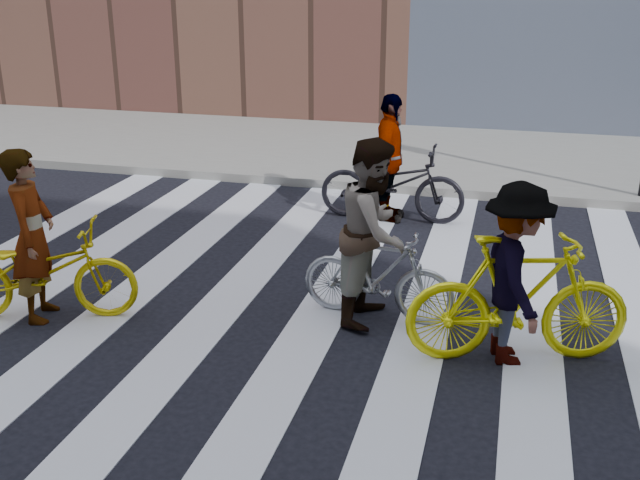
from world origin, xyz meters
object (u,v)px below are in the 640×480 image
at_px(bike_yellow_left, 42,272).
at_px(bike_dark_rear, 392,183).
at_px(rider_left, 32,236).
at_px(bike_yellow_right, 518,299).
at_px(rider_rear, 389,158).
at_px(rider_mid, 374,231).
at_px(rider_right, 515,275).
at_px(bike_silver_mid, 378,275).

distance_m(bike_yellow_left, bike_dark_rear, 5.12).
bearing_deg(rider_left, bike_yellow_left, -107.20).
height_order(bike_yellow_left, bike_dark_rear, bike_dark_rear).
bearing_deg(rider_left, bike_yellow_right, -103.52).
xyz_separation_m(bike_yellow_right, rider_rear, (-1.87, 3.84, 0.30)).
xyz_separation_m(bike_dark_rear, rider_mid, (0.36, -3.29, 0.41)).
relative_size(bike_yellow_left, rider_rear, 1.07).
bearing_deg(bike_yellow_left, bike_dark_rear, -52.94).
distance_m(bike_dark_rear, rider_mid, 3.33).
xyz_separation_m(rider_mid, rider_right, (1.41, -0.55, -0.10)).
relative_size(rider_right, rider_rear, 0.94).
distance_m(bike_silver_mid, bike_yellow_right, 1.52).
relative_size(bike_silver_mid, rider_right, 0.95).
relative_size(rider_mid, rider_right, 1.12).
relative_size(bike_silver_mid, bike_yellow_right, 0.79).
relative_size(rider_mid, rider_rear, 1.05).
relative_size(bike_yellow_right, rider_rear, 1.13).
bearing_deg(rider_rear, rider_mid, -172.52).
xyz_separation_m(bike_yellow_left, rider_right, (4.76, 0.31, 0.35)).
height_order(bike_dark_rear, rider_mid, rider_mid).
xyz_separation_m(rider_left, rider_mid, (3.40, 0.87, 0.05)).
relative_size(bike_yellow_right, bike_dark_rear, 0.98).
relative_size(bike_yellow_right, rider_left, 1.14).
bearing_deg(rider_left, rider_mid, -92.87).
relative_size(bike_dark_rear, rider_right, 1.22).
distance_m(bike_silver_mid, bike_dark_rear, 3.31).
xyz_separation_m(bike_yellow_left, bike_silver_mid, (3.40, 0.87, -0.03)).
bearing_deg(rider_rear, rider_right, -154.21).
bearing_deg(bike_yellow_right, rider_mid, 53.80).
distance_m(bike_silver_mid, rider_mid, 0.48).
bearing_deg(rider_right, bike_yellow_right, -105.46).
distance_m(rider_right, rider_rear, 4.25).
distance_m(bike_silver_mid, rider_right, 1.52).
xyz_separation_m(bike_dark_rear, rider_left, (-3.04, -4.15, 0.36)).
xyz_separation_m(rider_mid, rider_rear, (-0.41, 3.29, -0.04)).
relative_size(bike_yellow_left, bike_yellow_right, 0.95).
height_order(bike_yellow_left, bike_yellow_right, bike_yellow_right).
relative_size(rider_left, rider_rear, 0.99).
relative_size(bike_yellow_right, rider_right, 1.20).
height_order(bike_silver_mid, bike_yellow_right, bike_yellow_right).
height_order(bike_yellow_right, rider_rear, rider_rear).
bearing_deg(rider_mid, rider_right, -104.92).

